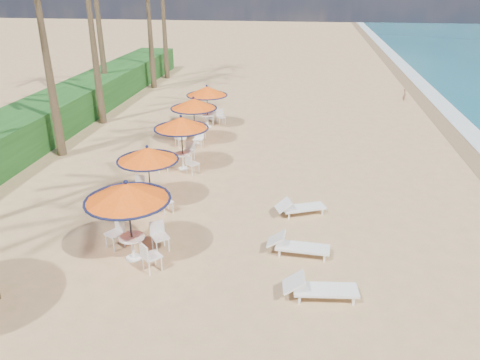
# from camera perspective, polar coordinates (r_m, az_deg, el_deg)

# --- Properties ---
(ground) EXTENTS (160.00, 160.00, 0.00)m
(ground) POSITION_cam_1_polar(r_m,az_deg,el_deg) (14.03, 5.93, -10.83)
(ground) COLOR tan
(ground) RESTS_ON ground
(wetsand_band) EXTENTS (1.40, 140.00, 0.02)m
(wetsand_band) POSITION_cam_1_polar(r_m,az_deg,el_deg) (24.41, 27.17, 2.05)
(wetsand_band) COLOR olive
(wetsand_band) RESTS_ON ground
(scrub_hedge) EXTENTS (3.00, 40.00, 1.80)m
(scrub_hedge) POSITION_cam_1_polar(r_m,az_deg,el_deg) (27.32, -22.56, 6.99)
(scrub_hedge) COLOR #194716
(scrub_hedge) RESTS_ON ground
(station_0) EXTENTS (2.51, 2.51, 2.62)m
(station_0) POSITION_cam_1_polar(r_m,az_deg,el_deg) (13.90, -13.32, -2.60)
(station_0) COLOR black
(station_0) RESTS_ON ground
(station_1) EXTENTS (2.26, 2.26, 2.36)m
(station_1) POSITION_cam_1_polar(r_m,az_deg,el_deg) (17.27, -11.28, 2.20)
(station_1) COLOR black
(station_1) RESTS_ON ground
(station_2) EXTENTS (2.38, 2.47, 2.48)m
(station_2) POSITION_cam_1_polar(r_m,az_deg,el_deg) (20.42, -7.18, 6.11)
(station_2) COLOR black
(station_2) RESTS_ON ground
(station_3) EXTENTS (2.34, 2.34, 2.44)m
(station_3) POSITION_cam_1_polar(r_m,az_deg,el_deg) (23.66, -5.69, 8.54)
(station_3) COLOR black
(station_3) RESTS_ON ground
(station_4) EXTENTS (2.30, 2.41, 2.40)m
(station_4) POSITION_cam_1_polar(r_m,az_deg,el_deg) (26.51, -3.91, 10.20)
(station_4) COLOR black
(station_4) RESTS_ON ground
(lounger_near) EXTENTS (2.05, 0.82, 0.71)m
(lounger_near) POSITION_cam_1_polar(r_m,az_deg,el_deg) (12.86, 9.47, -12.85)
(lounger_near) COLOR white
(lounger_near) RESTS_ON ground
(lounger_mid) EXTENTS (1.95, 0.72, 0.69)m
(lounger_mid) POSITION_cam_1_polar(r_m,az_deg,el_deg) (14.58, 6.86, -7.92)
(lounger_mid) COLOR white
(lounger_mid) RESTS_ON ground
(lounger_far) EXTENTS (1.89, 1.22, 0.65)m
(lounger_far) POSITION_cam_1_polar(r_m,az_deg,el_deg) (16.91, 7.18, -3.28)
(lounger_far) COLOR white
(lounger_far) RESTS_ON ground
(person) EXTENTS (0.24, 0.34, 0.90)m
(person) POSITION_cam_1_polar(r_m,az_deg,el_deg) (34.26, 19.43, 9.78)
(person) COLOR #98664D
(person) RESTS_ON ground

